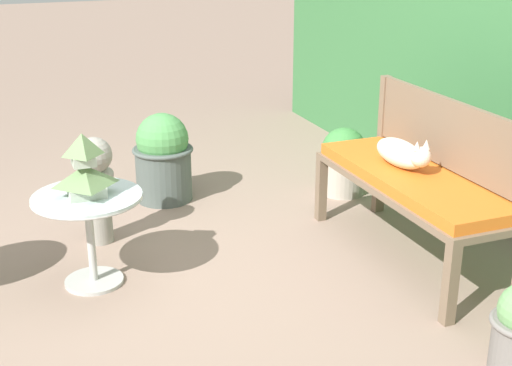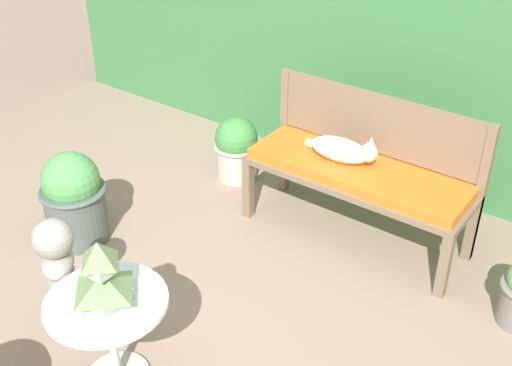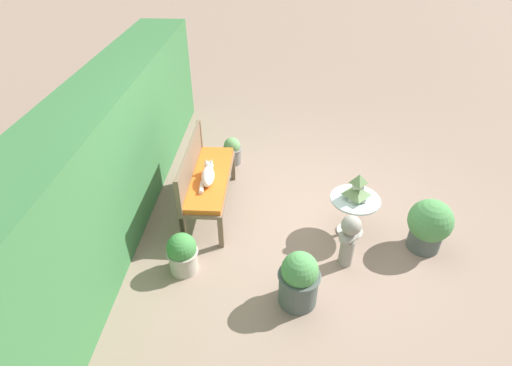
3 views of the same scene
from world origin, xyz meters
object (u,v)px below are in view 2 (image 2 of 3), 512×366
Objects in this scene: cat at (343,150)px; garden_bust at (58,265)px; garden_bench at (358,177)px; patio_table at (109,319)px; pagoda_birdhouse at (102,277)px; potted_plant_path_edge at (74,198)px; potted_plant_bench_left at (236,148)px.

cat is 0.77× the size of garden_bust.
patio_table is (-0.37, -1.79, -0.05)m from garden_bench.
pagoda_birdhouse reaches higher than potted_plant_path_edge.
garden_bust is at bearing 166.33° from patio_table.
garden_bust is at bearing -83.94° from potted_plant_bench_left.
pagoda_birdhouse is at bearing -32.34° from potted_plant_path_edge.
potted_plant_bench_left is (-0.98, 0.15, -0.37)m from cat.
patio_table is 1.29m from potted_plant_path_edge.
pagoda_birdhouse is 2.11m from potted_plant_bench_left.
cat reaches higher than patio_table.
pagoda_birdhouse is 0.61m from garden_bust.
cat is 1.84m from garden_bust.
patio_table is 1.19× the size of potted_plant_bench_left.
garden_bench is 1.82m from patio_table.
cat reaches higher than potted_plant_bench_left.
garden_bust is (-0.90, -1.66, -0.07)m from garden_bench.
pagoda_birdhouse is (0.00, 0.00, 0.26)m from patio_table.
potted_plant_bench_left is (-0.19, 1.81, -0.15)m from garden_bust.
potted_plant_path_edge is at bearing -106.05° from potted_plant_bench_left.
garden_bench is at bearing -7.94° from potted_plant_bench_left.
garden_bench is 0.20m from cat.
garden_bust is 0.79m from potted_plant_path_edge.
potted_plant_path_edge is at bearing -143.00° from garden_bench.
patio_table is at bearing 0.00° from pagoda_birdhouse.
pagoda_birdhouse reaches higher than patio_table.
garden_bench is 1.13m from potted_plant_bench_left.
potted_plant_path_edge is (-1.46, -1.10, -0.15)m from garden_bench.
potted_plant_bench_left is 0.78× the size of potted_plant_path_edge.
potted_plant_bench_left is 1.30m from potted_plant_path_edge.
cat is 1.53× the size of pagoda_birdhouse.
potted_plant_bench_left is at bearing 137.36° from garden_bust.
potted_plant_path_edge is at bearing 147.66° from pagoda_birdhouse.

